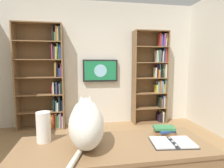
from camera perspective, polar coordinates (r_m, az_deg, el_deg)
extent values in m
cube|color=silver|center=(4.04, -4.82, 6.34)|extent=(4.52, 0.06, 2.70)
cube|color=brown|center=(4.29, 16.67, 1.94)|extent=(0.02, 0.28, 2.08)
cube|color=brown|center=(4.02, 7.03, 1.87)|extent=(0.02, 0.28, 2.08)
cube|color=brown|center=(4.26, 11.35, 2.06)|extent=(0.77, 0.01, 2.08)
cube|color=brown|center=(4.34, 11.69, -11.76)|extent=(0.73, 0.27, 0.02)
cube|color=brown|center=(4.24, 11.79, -7.36)|extent=(0.73, 0.27, 0.02)
cube|color=brown|center=(4.18, 11.90, -2.78)|extent=(0.73, 0.27, 0.02)
cube|color=brown|center=(4.14, 12.01, 1.91)|extent=(0.73, 0.27, 0.02)
cube|color=brown|center=(4.13, 12.12, 6.67)|extent=(0.73, 0.27, 0.02)
cube|color=brown|center=(4.14, 12.23, 11.41)|extent=(0.73, 0.27, 0.02)
cube|color=brown|center=(4.19, 12.35, 16.09)|extent=(0.73, 0.27, 0.02)
cube|color=#224D8E|center=(4.43, 15.98, -9.86)|extent=(0.02, 0.13, 0.22)
cube|color=beige|center=(4.42, 15.47, -9.75)|extent=(0.03, 0.24, 0.24)
cube|color=black|center=(4.39, 15.05, -10.07)|extent=(0.04, 0.20, 0.21)
cube|color=#261A2A|center=(4.39, 14.47, -10.27)|extent=(0.03, 0.20, 0.18)
cube|color=silver|center=(4.33, 16.07, -5.28)|extent=(0.04, 0.13, 0.26)
cube|color=#294391|center=(4.33, 15.49, -5.28)|extent=(0.02, 0.19, 0.26)
cube|color=orange|center=(4.32, 15.09, -5.73)|extent=(0.03, 0.19, 0.20)
cube|color=black|center=(4.29, 14.75, -5.48)|extent=(0.03, 0.22, 0.24)
cube|color=#679C9C|center=(4.28, 16.29, -0.47)|extent=(0.02, 0.18, 0.31)
cube|color=orange|center=(4.27, 15.96, -1.29)|extent=(0.03, 0.16, 0.19)
cube|color=#6191A0|center=(4.26, 15.46, -0.79)|extent=(0.05, 0.18, 0.26)
cube|color=#9F6948|center=(4.23, 14.92, -0.73)|extent=(0.04, 0.17, 0.28)
cube|color=#729BA1|center=(4.22, 14.30, -0.89)|extent=(0.03, 0.16, 0.25)
cube|color=#D7C449|center=(4.22, 13.77, -1.40)|extent=(0.03, 0.20, 0.18)
cube|color=beige|center=(4.25, 16.38, 4.11)|extent=(0.03, 0.19, 0.31)
cube|color=#3E7E3B|center=(4.25, 15.71, 3.43)|extent=(0.03, 0.13, 0.20)
cube|color=black|center=(4.23, 15.25, 3.17)|extent=(0.03, 0.20, 0.16)
cube|color=#5B8DB3|center=(4.21, 14.87, 4.08)|extent=(0.04, 0.12, 0.30)
cube|color=orange|center=(4.21, 14.37, 3.26)|extent=(0.03, 0.20, 0.18)
cube|color=#2A162A|center=(4.18, 13.94, 4.04)|extent=(0.03, 0.15, 0.29)
cube|color=beige|center=(4.17, 13.53, 3.60)|extent=(0.03, 0.14, 0.23)
cube|color=#C33636|center=(4.25, 16.51, 8.68)|extent=(0.04, 0.14, 0.30)
cube|color=#224F99|center=(4.25, 15.93, 8.71)|extent=(0.02, 0.17, 0.30)
cube|color=beige|center=(4.22, 15.63, 8.38)|extent=(0.03, 0.16, 0.25)
cube|color=#2A2421|center=(4.22, 15.15, 8.06)|extent=(0.03, 0.14, 0.20)
cube|color=slate|center=(4.19, 14.85, 8.49)|extent=(0.03, 0.17, 0.26)
cube|color=#2F6E50|center=(4.19, 14.33, 8.54)|extent=(0.03, 0.24, 0.26)
cube|color=silver|center=(4.16, 13.96, 8.50)|extent=(0.04, 0.18, 0.26)
cube|color=gold|center=(4.30, 16.61, 13.12)|extent=(0.02, 0.18, 0.28)
cube|color=beige|center=(4.28, 16.26, 12.42)|extent=(0.02, 0.24, 0.17)
cube|color=#804B8E|center=(4.26, 16.00, 13.18)|extent=(0.03, 0.23, 0.28)
cube|color=#375590|center=(4.24, 15.58, 13.05)|extent=(0.03, 0.13, 0.25)
cube|color=#754C90|center=(4.25, 15.14, 13.11)|extent=(0.03, 0.18, 0.26)
cube|color=#AB3027|center=(4.22, 14.87, 13.37)|extent=(0.03, 0.14, 0.29)
cube|color=brown|center=(3.87, -15.30, 2.15)|extent=(0.02, 0.28, 2.16)
cube|color=brown|center=(4.07, -28.28, 1.81)|extent=(0.02, 0.28, 2.16)
cube|color=brown|center=(4.07, -21.55, 2.13)|extent=(0.94, 0.01, 2.16)
cube|color=brown|center=(4.16, -21.32, -12.89)|extent=(0.90, 0.27, 0.02)
cube|color=brown|center=(4.06, -21.53, -8.12)|extent=(0.90, 0.27, 0.02)
cube|color=brown|center=(3.98, -21.74, -3.14)|extent=(0.90, 0.27, 0.02)
cube|color=brown|center=(3.94, -21.95, 1.99)|extent=(0.90, 0.27, 0.02)
cube|color=brown|center=(3.93, -22.17, 7.18)|extent=(0.90, 0.27, 0.02)
cube|color=brown|center=(3.96, -22.39, 12.35)|extent=(0.90, 0.27, 0.02)
cube|color=brown|center=(4.01, -22.62, 17.41)|extent=(0.90, 0.27, 0.02)
cube|color=beige|center=(4.03, -15.39, -11.30)|extent=(0.02, 0.23, 0.25)
cube|color=#854A89|center=(4.03, -15.84, -10.74)|extent=(0.02, 0.23, 0.32)
cube|color=beige|center=(4.04, -16.24, -10.82)|extent=(0.02, 0.21, 0.31)
cube|color=#2B7E40|center=(4.04, -16.76, -11.11)|extent=(0.03, 0.15, 0.27)
cube|color=olive|center=(4.05, -17.39, -10.82)|extent=(0.04, 0.13, 0.31)
cube|color=#B3312E|center=(4.05, -18.05, -10.90)|extent=(0.03, 0.23, 0.30)
cube|color=yellow|center=(4.07, -18.53, -10.96)|extent=(0.03, 0.17, 0.28)
cube|color=#2E8341|center=(4.07, -19.15, -11.35)|extent=(0.03, 0.16, 0.23)
cube|color=navy|center=(3.97, -15.62, -6.48)|extent=(0.04, 0.14, 0.21)
cube|color=black|center=(3.95, -16.31, -5.77)|extent=(0.03, 0.19, 0.32)
cube|color=silver|center=(3.97, -16.83, -6.82)|extent=(0.03, 0.18, 0.17)
cube|color=#5A9DAB|center=(3.98, -17.33, -6.52)|extent=(0.03, 0.16, 0.21)
cube|color=black|center=(3.97, -17.88, -6.13)|extent=(0.03, 0.19, 0.27)
cube|color=black|center=(3.97, -18.22, -6.43)|extent=(0.03, 0.14, 0.23)
cube|color=black|center=(3.90, -15.80, -0.93)|extent=(0.05, 0.17, 0.28)
cube|color=#5B8CA1|center=(3.90, -16.29, -1.36)|extent=(0.02, 0.16, 0.22)
cube|color=#B32622|center=(3.91, -16.65, -1.48)|extent=(0.02, 0.15, 0.20)
cube|color=#305092|center=(3.89, -17.14, -1.22)|extent=(0.02, 0.22, 0.24)
cube|color=black|center=(3.92, -17.54, -1.76)|extent=(0.03, 0.16, 0.17)
cube|color=beige|center=(3.93, -18.08, -1.14)|extent=(0.03, 0.17, 0.25)
cube|color=#BB2B31|center=(3.93, -18.45, -1.72)|extent=(0.02, 0.13, 0.17)
cube|color=#81448B|center=(3.86, -15.87, 4.34)|extent=(0.03, 0.13, 0.28)
cube|color=#324E94|center=(3.86, -16.40, 3.56)|extent=(0.03, 0.13, 0.17)
cube|color=black|center=(3.87, -16.91, 4.17)|extent=(0.02, 0.18, 0.26)
cube|color=olive|center=(3.87, -17.50, 4.41)|extent=(0.05, 0.18, 0.29)
cube|color=#2C4392|center=(3.86, -16.14, 9.73)|extent=(0.04, 0.15, 0.29)
cube|color=#417045|center=(3.87, -16.76, 9.90)|extent=(0.04, 0.17, 0.32)
cube|color=gold|center=(3.86, -17.24, 9.34)|extent=(0.04, 0.21, 0.24)
cube|color=#2F4493|center=(3.87, -17.84, 9.46)|extent=(0.04, 0.14, 0.26)
cube|color=#AF3222|center=(3.88, -18.41, 9.72)|extent=(0.02, 0.18, 0.30)
cube|color=black|center=(3.90, -18.72, 9.80)|extent=(0.03, 0.22, 0.32)
cube|color=#1C292D|center=(3.91, -16.27, 14.94)|extent=(0.03, 0.23, 0.29)
cube|color=gold|center=(3.89, -16.74, 14.91)|extent=(0.02, 0.15, 0.28)
cube|color=#A25F3F|center=(3.91, -17.16, 14.97)|extent=(0.04, 0.17, 0.30)
cube|color=#36814E|center=(3.91, -17.73, 14.06)|extent=(0.03, 0.12, 0.18)
cube|color=black|center=(3.92, -18.35, 15.04)|extent=(0.03, 0.12, 0.31)
cube|color=black|center=(3.97, -3.75, 4.27)|extent=(0.76, 0.06, 0.48)
cube|color=#1E7F4C|center=(3.94, -3.70, 4.25)|extent=(0.69, 0.01, 0.41)
cylinder|color=#8CCCEA|center=(3.93, -3.69, 4.24)|extent=(0.28, 0.00, 0.28)
cube|color=olive|center=(1.47, 0.66, -19.33)|extent=(1.50, 0.55, 0.03)
cube|color=olive|center=(2.06, 20.97, -23.12)|extent=(0.06, 0.06, 0.70)
ellipsoid|color=silver|center=(1.40, -8.16, -12.72)|extent=(0.26, 0.51, 0.33)
ellipsoid|color=silver|center=(1.50, -8.29, -9.80)|extent=(0.22, 0.28, 0.25)
sphere|color=silver|center=(1.54, -8.37, -6.79)|extent=(0.13, 0.13, 0.13)
cone|color=silver|center=(1.53, -7.07, -4.99)|extent=(0.06, 0.06, 0.07)
cone|color=silver|center=(1.53, -9.74, -5.05)|extent=(0.06, 0.06, 0.07)
cone|color=beige|center=(1.53, -7.06, -5.22)|extent=(0.03, 0.03, 0.05)
cone|color=beige|center=(1.53, -9.74, -5.28)|extent=(0.03, 0.03, 0.05)
cylinder|color=silver|center=(1.26, -11.69, -22.31)|extent=(0.14, 0.35, 0.04)
cube|color=#26262B|center=(1.59, 21.88, -17.01)|extent=(0.17, 0.24, 0.01)
cube|color=#26262B|center=(1.52, 15.42, -17.78)|extent=(0.17, 0.24, 0.01)
cube|color=#26262B|center=(1.55, 18.72, -17.42)|extent=(0.05, 0.22, 0.01)
cube|color=white|center=(1.58, 21.89, -16.71)|extent=(0.16, 0.22, 0.01)
cube|color=white|center=(1.52, 15.43, -17.47)|extent=(0.16, 0.22, 0.01)
cylinder|color=silver|center=(1.49, 19.73, -17.85)|extent=(0.02, 0.02, 0.01)
cylinder|color=silver|center=(1.55, 18.74, -16.91)|extent=(0.02, 0.02, 0.01)
cylinder|color=silver|center=(1.60, 17.84, -16.02)|extent=(0.02, 0.02, 0.01)
cylinder|color=white|center=(1.57, -20.98, -12.65)|extent=(0.11, 0.11, 0.24)
cube|color=#996B42|center=(1.72, 16.25, -14.58)|extent=(0.18, 0.13, 0.02)
cube|color=#2D4C93|center=(1.72, 16.60, -13.85)|extent=(0.16, 0.14, 0.02)
cube|color=#387A47|center=(1.71, 16.22, -13.23)|extent=(0.20, 0.14, 0.02)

